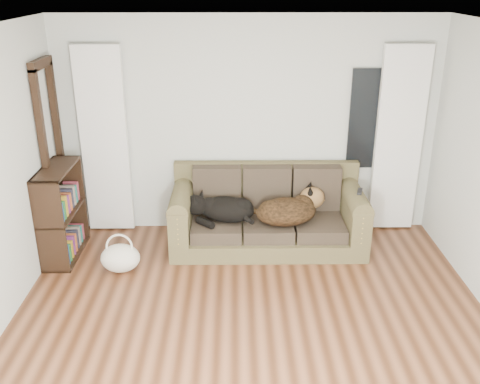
{
  "coord_description": "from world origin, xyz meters",
  "views": [
    {
      "loc": [
        -0.15,
        -3.69,
        3.0
      ],
      "look_at": [
        -0.1,
        1.6,
        0.83
      ],
      "focal_mm": 40.0,
      "sensor_mm": 36.0,
      "label": 1
    }
  ],
  "objects_px": {
    "sofa": "(268,210)",
    "bookshelf": "(62,215)",
    "dog_black_lab": "(223,209)",
    "dog_shepherd": "(289,211)",
    "tote_bag": "(120,258)"
  },
  "relations": [
    {
      "from": "sofa",
      "to": "bookshelf",
      "type": "height_order",
      "value": "bookshelf"
    },
    {
      "from": "dog_black_lab",
      "to": "tote_bag",
      "type": "height_order",
      "value": "dog_black_lab"
    },
    {
      "from": "dog_shepherd",
      "to": "sofa",
      "type": "bearing_deg",
      "value": -36.52
    },
    {
      "from": "dog_black_lab",
      "to": "dog_shepherd",
      "type": "xyz_separation_m",
      "value": [
        0.75,
        -0.07,
        0.01
      ]
    },
    {
      "from": "sofa",
      "to": "bookshelf",
      "type": "xyz_separation_m",
      "value": [
        -2.32,
        -0.22,
        0.05
      ]
    },
    {
      "from": "sofa",
      "to": "dog_shepherd",
      "type": "bearing_deg",
      "value": -23.78
    },
    {
      "from": "tote_bag",
      "to": "bookshelf",
      "type": "relative_size",
      "value": 0.4
    },
    {
      "from": "dog_shepherd",
      "to": "tote_bag",
      "type": "height_order",
      "value": "dog_shepherd"
    },
    {
      "from": "sofa",
      "to": "bookshelf",
      "type": "distance_m",
      "value": 2.33
    },
    {
      "from": "dog_black_lab",
      "to": "dog_shepherd",
      "type": "distance_m",
      "value": 0.75
    },
    {
      "from": "sofa",
      "to": "tote_bag",
      "type": "xyz_separation_m",
      "value": [
        -1.62,
        -0.59,
        -0.29
      ]
    },
    {
      "from": "dog_shepherd",
      "to": "tote_bag",
      "type": "xyz_separation_m",
      "value": [
        -1.86,
        -0.48,
        -0.33
      ]
    },
    {
      "from": "dog_black_lab",
      "to": "tote_bag",
      "type": "bearing_deg",
      "value": -135.65
    },
    {
      "from": "dog_black_lab",
      "to": "tote_bag",
      "type": "xyz_separation_m",
      "value": [
        -1.11,
        -0.55,
        -0.32
      ]
    },
    {
      "from": "dog_shepherd",
      "to": "bookshelf",
      "type": "xyz_separation_m",
      "value": [
        -2.55,
        -0.11,
        0.01
      ]
    }
  ]
}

